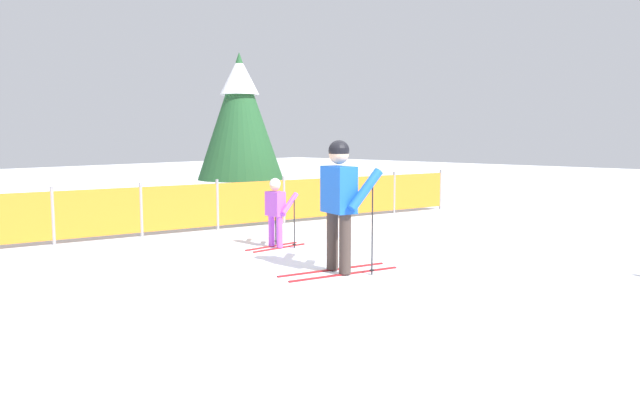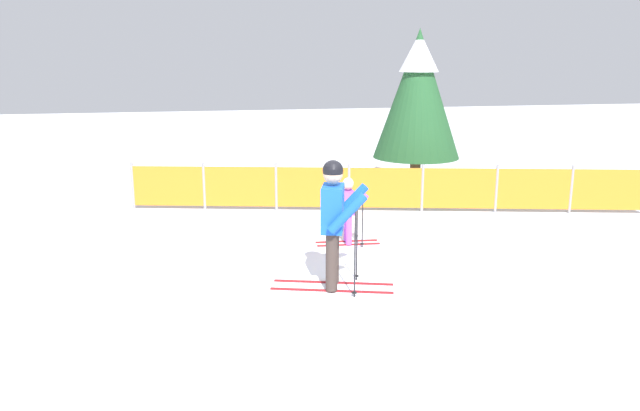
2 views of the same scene
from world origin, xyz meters
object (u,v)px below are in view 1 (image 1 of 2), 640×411
object	(u,v)px
skier_child	(276,207)
conifer_far	(240,114)
skier_adult	(340,194)
safety_fence	(252,202)

from	to	relation	value
skier_child	conifer_far	bearing A→B (deg)	60.02
skier_adult	conifer_far	world-z (taller)	conifer_far
skier_adult	skier_child	bearing A→B (deg)	87.56
skier_adult	safety_fence	bearing A→B (deg)	80.84
skier_child	conifer_far	distance (m)	5.12
skier_child	skier_adult	bearing A→B (deg)	-105.96
conifer_far	skier_adult	bearing A→B (deg)	-119.45
skier_child	safety_fence	xyz separation A→B (m)	(1.33, 2.11, -0.18)
skier_adult	conifer_far	bearing A→B (deg)	77.84
skier_child	conifer_far	xyz separation A→B (m)	(2.69, 4.02, 1.68)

